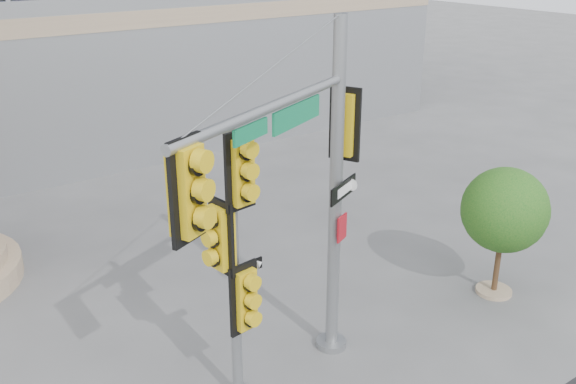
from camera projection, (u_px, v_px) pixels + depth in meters
main_signal_pole at (306, 176)px, 10.65m from camera, size 4.79×2.52×6.60m
secondary_signal_pole at (235, 251)px, 10.44m from camera, size 0.93×0.68×5.16m
street_tree at (505, 213)px, 14.37m from camera, size 1.98×1.93×3.09m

